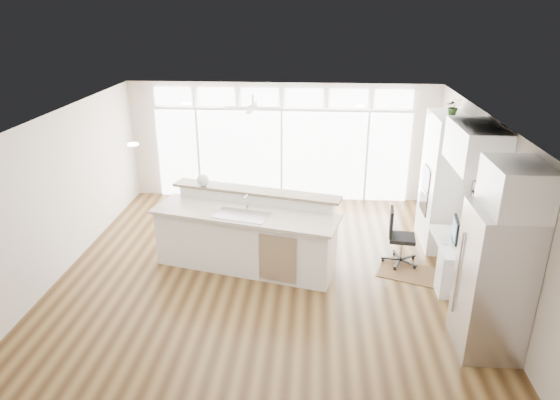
{
  "coord_description": "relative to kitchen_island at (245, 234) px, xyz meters",
  "views": [
    {
      "loc": [
        0.77,
        -7.11,
        4.36
      ],
      "look_at": [
        0.21,
        0.6,
        1.27
      ],
      "focal_mm": 32.0,
      "sensor_mm": 36.0,
      "label": 1
    }
  ],
  "objects": [
    {
      "name": "floor",
      "position": [
        0.39,
        -0.57,
        -0.65
      ],
      "size": [
        7.0,
        8.0,
        0.02
      ],
      "primitive_type": "cube",
      "color": "#402A13",
      "rests_on": "ground"
    },
    {
      "name": "ceiling",
      "position": [
        0.39,
        -0.57,
        2.06
      ],
      "size": [
        7.0,
        8.0,
        0.02
      ],
      "primitive_type": "cube",
      "color": "silver",
      "rests_on": "wall_back"
    },
    {
      "name": "wall_back",
      "position": [
        0.39,
        3.43,
        0.71
      ],
      "size": [
        7.0,
        0.04,
        2.7
      ],
      "primitive_type": "cube",
      "color": "beige",
      "rests_on": "floor"
    },
    {
      "name": "wall_front",
      "position": [
        0.39,
        -4.57,
        0.71
      ],
      "size": [
        7.0,
        0.04,
        2.7
      ],
      "primitive_type": "cube",
      "color": "beige",
      "rests_on": "floor"
    },
    {
      "name": "wall_left",
      "position": [
        -3.11,
        -0.57,
        0.71
      ],
      "size": [
        0.04,
        8.0,
        2.7
      ],
      "primitive_type": "cube",
      "color": "beige",
      "rests_on": "floor"
    },
    {
      "name": "wall_right",
      "position": [
        3.89,
        -0.57,
        0.71
      ],
      "size": [
        0.04,
        8.0,
        2.7
      ],
      "primitive_type": "cube",
      "color": "beige",
      "rests_on": "floor"
    },
    {
      "name": "glass_wall",
      "position": [
        0.39,
        3.37,
        0.41
      ],
      "size": [
        5.8,
        0.06,
        2.08
      ],
      "primitive_type": "cube",
      "color": "white",
      "rests_on": "wall_back"
    },
    {
      "name": "transom_row",
      "position": [
        0.39,
        3.37,
        1.74
      ],
      "size": [
        5.9,
        0.06,
        0.4
      ],
      "primitive_type": "cube",
      "color": "white",
      "rests_on": "wall_back"
    },
    {
      "name": "desk_window",
      "position": [
        3.85,
        -0.27,
        0.91
      ],
      "size": [
        0.04,
        0.85,
        0.85
      ],
      "primitive_type": "cube",
      "color": "silver",
      "rests_on": "wall_right"
    },
    {
      "name": "ceiling_fan",
      "position": [
        -0.11,
        2.23,
        1.84
      ],
      "size": [
        1.16,
        1.16,
        0.32
      ],
      "primitive_type": "cube",
      "color": "silver",
      "rests_on": "ceiling"
    },
    {
      "name": "recessed_lights",
      "position": [
        0.39,
        -0.37,
        2.04
      ],
      "size": [
        3.4,
        3.0,
        0.02
      ],
      "primitive_type": "cube",
      "color": "beige",
      "rests_on": "ceiling"
    },
    {
      "name": "oven_cabinet",
      "position": [
        3.56,
        1.23,
        0.61
      ],
      "size": [
        0.64,
        1.2,
        2.5
      ],
      "primitive_type": "cube",
      "color": "white",
      "rests_on": "floor"
    },
    {
      "name": "desk_nook",
      "position": [
        3.52,
        -0.27,
        -0.26
      ],
      "size": [
        0.72,
        1.3,
        0.76
      ],
      "primitive_type": "cube",
      "color": "white",
      "rests_on": "floor"
    },
    {
      "name": "upper_cabinets",
      "position": [
        3.56,
        -0.27,
        1.71
      ],
      "size": [
        0.64,
        1.3,
        0.64
      ],
      "primitive_type": "cube",
      "color": "white",
      "rests_on": "wall_right"
    },
    {
      "name": "refrigerator",
      "position": [
        3.5,
        -1.92,
        0.36
      ],
      "size": [
        0.76,
        0.9,
        2.0
      ],
      "primitive_type": "cube",
      "color": "silver",
      "rests_on": "floor"
    },
    {
      "name": "fridge_cabinet",
      "position": [
        3.56,
        -1.92,
        1.66
      ],
      "size": [
        0.64,
        0.9,
        0.6
      ],
      "primitive_type": "cube",
      "color": "white",
      "rests_on": "wall_right"
    },
    {
      "name": "framed_photos",
      "position": [
        3.85,
        0.35,
        0.76
      ],
      "size": [
        0.06,
        0.22,
        0.8
      ],
      "primitive_type": "cube",
      "color": "black",
      "rests_on": "wall_right"
    },
    {
      "name": "kitchen_island",
      "position": [
        0.0,
        0.0,
        0.0
      ],
      "size": [
        3.4,
        1.94,
        1.27
      ],
      "primitive_type": "cube",
      "rotation": [
        0.0,
        0.0,
        -0.24
      ],
      "color": "white",
      "rests_on": "floor"
    },
    {
      "name": "rug",
      "position": [
        2.83,
        -0.01,
        -0.63
      ],
      "size": [
        1.17,
        1.0,
        0.01
      ],
      "primitive_type": "cube",
      "rotation": [
        0.0,
        0.0,
        -0.35
      ],
      "color": "#382311",
      "rests_on": "floor"
    },
    {
      "name": "office_chair",
      "position": [
        2.73,
        0.33,
        -0.13
      ],
      "size": [
        0.58,
        0.55,
        1.02
      ],
      "primitive_type": "cube",
      "rotation": [
        0.0,
        0.0,
        -0.12
      ],
      "color": "black",
      "rests_on": "floor"
    },
    {
      "name": "fishbowl",
      "position": [
        -0.83,
        0.62,
        0.75
      ],
      "size": [
        0.26,
        0.26,
        0.22
      ],
      "primitive_type": "sphere",
      "rotation": [
        0.0,
        0.0,
        -0.15
      ],
      "color": "silver",
      "rests_on": "kitchen_island"
    },
    {
      "name": "monitor",
      "position": [
        3.44,
        -0.27,
        0.33
      ],
      "size": [
        0.15,
        0.5,
        0.41
      ],
      "primitive_type": "cube",
      "rotation": [
        0.0,
        0.0,
        -0.14
      ],
      "color": "black",
      "rests_on": "desk_nook"
    },
    {
      "name": "keyboard",
      "position": [
        3.27,
        -0.27,
        0.13
      ],
      "size": [
        0.12,
        0.29,
        0.01
      ],
      "primitive_type": "cube",
      "rotation": [
        0.0,
        0.0,
        -0.05
      ],
      "color": "silver",
      "rests_on": "desk_nook"
    },
    {
      "name": "potted_plant",
      "position": [
        3.56,
        1.23,
        1.98
      ],
      "size": [
        0.29,
        0.31,
        0.23
      ],
      "primitive_type": "imported",
      "rotation": [
        0.0,
        0.0,
        -0.07
      ],
      "color": "#304F22",
      "rests_on": "oven_cabinet"
    }
  ]
}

